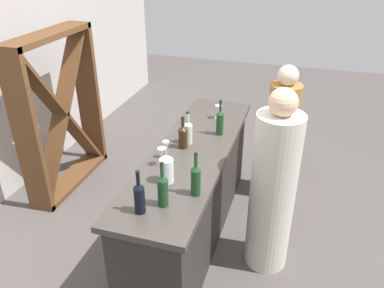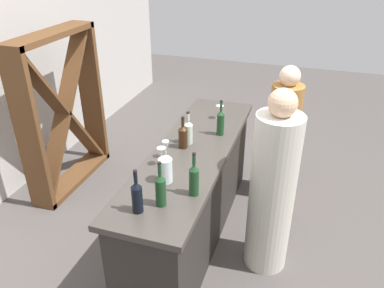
{
  "view_description": "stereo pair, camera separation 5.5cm",
  "coord_description": "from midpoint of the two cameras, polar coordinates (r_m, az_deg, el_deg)",
  "views": [
    {
      "loc": [
        -2.79,
        -0.86,
        2.57
      ],
      "look_at": [
        0.0,
        0.0,
        1.0
      ],
      "focal_mm": 35.9,
      "sensor_mm": 36.0,
      "label": 1
    },
    {
      "loc": [
        -2.78,
        -0.91,
        2.57
      ],
      "look_at": [
        0.0,
        0.0,
        1.0
      ],
      "focal_mm": 35.9,
      "sensor_mm": 36.0,
      "label": 2
    }
  ],
  "objects": [
    {
      "name": "wine_bottle_second_left_olive_green",
      "position": [
        2.61,
        -4.98,
        -6.73
      ],
      "size": [
        0.07,
        0.07,
        0.34
      ],
      "color": "#193D1E",
      "rests_on": "bar_counter"
    },
    {
      "name": "wine_bottle_far_right_olive_green",
      "position": [
        3.55,
        3.72,
        3.34
      ],
      "size": [
        0.07,
        0.07,
        0.34
      ],
      "color": "#193D1E",
      "rests_on": "bar_counter"
    },
    {
      "name": "wine_bottle_rightmost_clear_pale",
      "position": [
        3.39,
        -1.09,
        1.88
      ],
      "size": [
        0.08,
        0.08,
        0.3
      ],
      "color": "#B7C6B2",
      "rests_on": "bar_counter"
    },
    {
      "name": "water_pitcher",
      "position": [
        2.87,
        -4.34,
        -3.97
      ],
      "size": [
        0.11,
        0.11,
        0.19
      ],
      "color": "silver",
      "rests_on": "bar_counter"
    },
    {
      "name": "wine_bottle_center_olive_green",
      "position": [
        2.71,
        -0.03,
        -5.21
      ],
      "size": [
        0.07,
        0.07,
        0.34
      ],
      "color": "#193D1E",
      "rests_on": "bar_counter"
    },
    {
      "name": "person_left_guest",
      "position": [
        3.21,
        11.41,
        -6.78
      ],
      "size": [
        0.41,
        0.41,
        1.64
      ],
      "rotation": [
        0.0,
        0.0,
        1.69
      ],
      "color": "beige",
      "rests_on": "ground"
    },
    {
      "name": "wine_rack",
      "position": [
        4.46,
        -19.24,
        4.3
      ],
      "size": [
        1.21,
        0.28,
        1.75
      ],
      "color": "brown",
      "rests_on": "ground"
    },
    {
      "name": "wine_glass_near_center",
      "position": [
        3.06,
        -5.0,
        -1.28
      ],
      "size": [
        0.07,
        0.07,
        0.16
      ],
      "color": "white",
      "rests_on": "bar_counter"
    },
    {
      "name": "bar_counter",
      "position": [
        3.59,
        -0.44,
        -7.33
      ],
      "size": [
        2.34,
        0.64,
        0.95
      ],
      "color": "#2A2723",
      "rests_on": "ground"
    },
    {
      "name": "wine_bottle_second_right_amber_brown",
      "position": [
        3.32,
        -1.84,
        1.18
      ],
      "size": [
        0.08,
        0.08,
        0.29
      ],
      "color": "#331E0F",
      "rests_on": "bar_counter"
    },
    {
      "name": "wine_bottle_leftmost_near_black",
      "position": [
        2.57,
        -8.45,
        -7.77
      ],
      "size": [
        0.07,
        0.07,
        0.32
      ],
      "color": "black",
      "rests_on": "bar_counter"
    },
    {
      "name": "ground_plane",
      "position": [
        3.89,
        -0.42,
        -13.07
      ],
      "size": [
        12.0,
        12.0,
        0.0
      ],
      "primitive_type": "plane",
      "color": "#4C4744"
    },
    {
      "name": "wine_glass_near_left",
      "position": [
        3.89,
        3.57,
        5.18
      ],
      "size": [
        0.07,
        0.07,
        0.14
      ],
      "color": "white",
      "rests_on": "bar_counter"
    },
    {
      "name": "person_center_guest",
      "position": [
        4.19,
        12.65,
        0.89
      ],
      "size": [
        0.39,
        0.39,
        1.49
      ],
      "rotation": [
        0.0,
        0.0,
        1.34
      ],
      "color": "#9E6B33",
      "rests_on": "ground"
    },
    {
      "name": "wine_glass_near_right",
      "position": [
        3.17,
        -4.38,
        -0.42
      ],
      "size": [
        0.06,
        0.06,
        0.15
      ],
      "color": "white",
      "rests_on": "bar_counter"
    }
  ]
}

